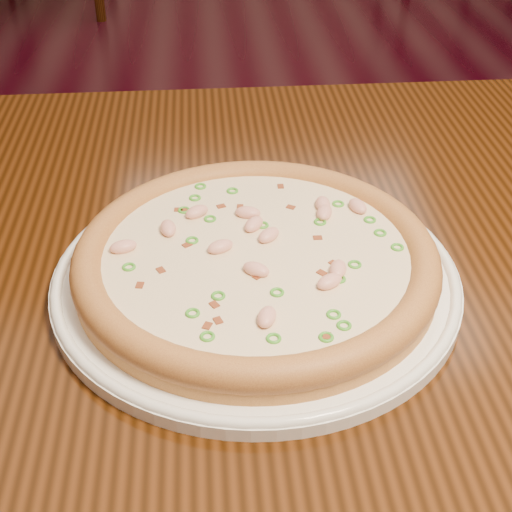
{
  "coord_description": "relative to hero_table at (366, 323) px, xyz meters",
  "views": [
    {
      "loc": [
        -0.43,
        -1.0,
        1.14
      ],
      "look_at": [
        -0.39,
        -0.49,
        0.78
      ],
      "focal_mm": 50.0,
      "sensor_mm": 36.0,
      "label": 1
    }
  ],
  "objects": [
    {
      "name": "ground",
      "position": [
        0.27,
        0.44,
        -0.65
      ],
      "size": [
        9.0,
        9.0,
        0.0
      ],
      "primitive_type": "plane",
      "color": "black"
    },
    {
      "name": "hero_table",
      "position": [
        0.0,
        0.0,
        0.0
      ],
      "size": [
        1.2,
        0.8,
        0.75
      ],
      "color": "black",
      "rests_on": "ground"
    },
    {
      "name": "plate",
      "position": [
        -0.12,
        -0.05,
        0.11
      ],
      "size": [
        0.36,
        0.36,
        0.02
      ],
      "color": "white",
      "rests_on": "hero_table"
    },
    {
      "name": "pizza",
      "position": [
        -0.12,
        -0.05,
        0.13
      ],
      "size": [
        0.32,
        0.32,
        0.03
      ],
      "color": "#C68C46",
      "rests_on": "plate"
    }
  ]
}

